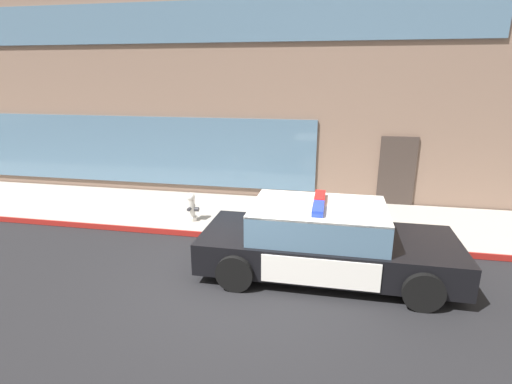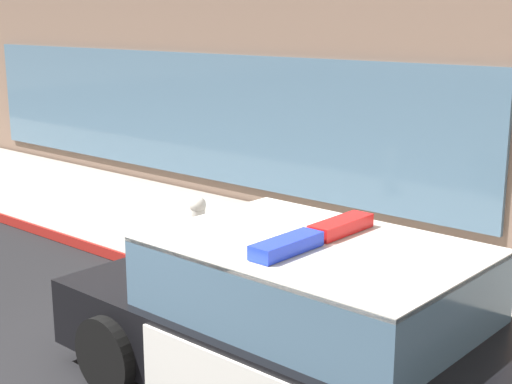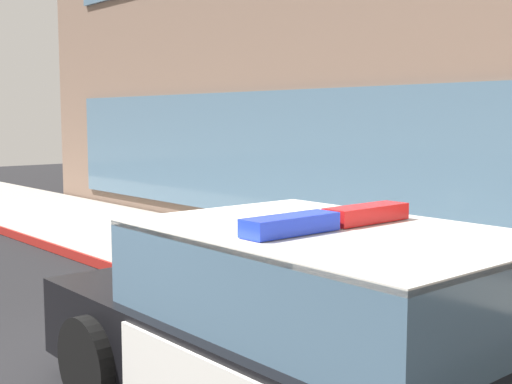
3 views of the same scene
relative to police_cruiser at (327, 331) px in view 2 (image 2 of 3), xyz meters
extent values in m
cube|color=#A39E93|center=(-1.58, 2.74, -0.61)|extent=(48.00, 3.03, 0.15)
cube|color=maroon|center=(-1.58, 1.21, -0.61)|extent=(28.80, 0.04, 0.14)
cube|color=slate|center=(-6.05, 4.27, 0.77)|extent=(11.34, 0.08, 2.10)
cube|color=black|center=(0.06, 0.00, -0.18)|extent=(4.82, 1.97, 0.60)
cube|color=silver|center=(-1.62, 0.01, -0.02)|extent=(1.36, 1.90, 0.05)
cube|color=silver|center=(-0.03, 0.98, -0.18)|extent=(2.02, 0.05, 0.51)
cube|color=yellow|center=(-0.03, 0.99, -0.18)|extent=(0.22, 0.01, 0.26)
cube|color=slate|center=(-0.13, 0.00, 0.39)|extent=(2.51, 1.76, 0.60)
cube|color=silver|center=(-0.13, 0.00, 0.68)|extent=(2.51, 1.76, 0.04)
cube|color=red|center=(-0.13, 0.35, 0.76)|extent=(0.21, 0.66, 0.11)
cube|color=blue|center=(-0.14, -0.35, 0.76)|extent=(0.21, 0.66, 0.11)
cylinder|color=black|center=(-1.52, 0.98, -0.34)|extent=(0.68, 0.23, 0.68)
cylinder|color=black|center=(-1.54, -0.95, -0.34)|extent=(0.68, 0.23, 0.68)
cylinder|color=silver|center=(-3.38, 1.89, -0.48)|extent=(0.28, 0.28, 0.10)
cylinder|color=silver|center=(-3.38, 1.89, -0.21)|extent=(0.19, 0.19, 0.45)
sphere|color=silver|center=(-3.38, 1.89, 0.09)|extent=(0.22, 0.22, 0.22)
cylinder|color=#333338|center=(-3.38, 1.89, 0.16)|extent=(0.06, 0.06, 0.05)
cylinder|color=#333338|center=(-3.38, 1.75, -0.18)|extent=(0.09, 0.10, 0.09)
cylinder|color=#333338|center=(-3.38, 2.04, -0.18)|extent=(0.09, 0.10, 0.09)
cylinder|color=#333338|center=(-3.23, 1.89, -0.22)|extent=(0.10, 0.12, 0.12)
camera|label=1|loc=(0.03, -7.09, 3.06)|focal=27.63mm
camera|label=2|loc=(3.11, -4.41, 2.42)|focal=51.64mm
camera|label=3|loc=(2.73, -3.11, 1.40)|focal=47.27mm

